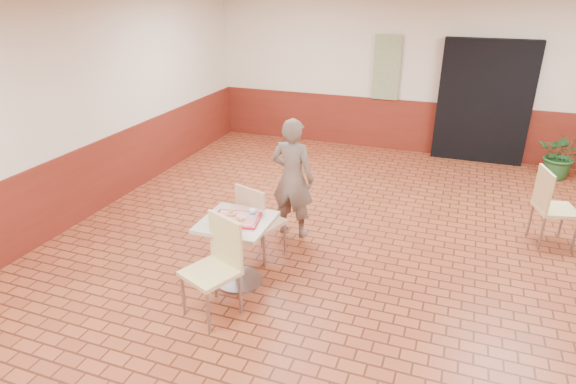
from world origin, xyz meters
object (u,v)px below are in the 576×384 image
(customer, at_px, (293,178))
(chair_second_left, at_px, (551,203))
(ring_donut, at_px, (231,213))
(long_john_donut, at_px, (240,218))
(chair_main_back, at_px, (258,219))
(paper_cup, at_px, (253,213))
(potted_plant, at_px, (562,155))
(chair_main_front, at_px, (217,262))
(serving_tray, at_px, (236,219))
(main_table, at_px, (237,241))

(customer, height_order, chair_second_left, customer)
(ring_donut, xyz_separation_m, long_john_donut, (0.14, -0.08, 0.00))
(chair_main_back, xyz_separation_m, paper_cup, (0.14, -0.45, 0.30))
(chair_second_left, bearing_deg, customer, 91.75)
(potted_plant, bearing_deg, long_john_donut, -128.02)
(chair_main_front, distance_m, customer, 1.82)
(chair_main_front, distance_m, ring_donut, 0.64)
(long_john_donut, xyz_separation_m, potted_plant, (3.71, 4.75, -0.40))
(paper_cup, bearing_deg, customer, 88.93)
(customer, height_order, serving_tray, customer)
(long_john_donut, bearing_deg, chair_main_back, 95.18)
(chair_main_back, bearing_deg, main_table, 107.67)
(ring_donut, relative_size, long_john_donut, 0.74)
(chair_second_left, bearing_deg, chair_main_back, 102.37)
(main_table, relative_size, customer, 0.49)
(main_table, distance_m, long_john_donut, 0.31)
(serving_tray, distance_m, potted_plant, 6.06)
(long_john_donut, bearing_deg, customer, 84.92)
(ring_donut, height_order, potted_plant, ring_donut)
(customer, relative_size, serving_tray, 3.27)
(chair_second_left, bearing_deg, potted_plant, -24.79)
(chair_main_front, relative_size, long_john_donut, 7.37)
(serving_tray, xyz_separation_m, paper_cup, (0.15, 0.08, 0.06))
(long_john_donut, distance_m, potted_plant, 6.04)
(main_table, relative_size, chair_main_front, 0.76)
(main_table, bearing_deg, chair_main_back, 88.91)
(customer, relative_size, long_john_donut, 11.43)
(chair_main_back, distance_m, chair_second_left, 3.65)
(chair_main_front, xyz_separation_m, potted_plant, (3.74, 5.25, -0.16))
(main_table, height_order, chair_second_left, chair_second_left)
(main_table, relative_size, paper_cup, 8.71)
(chair_main_front, xyz_separation_m, chair_second_left, (3.25, 2.68, -0.01))
(main_table, bearing_deg, chair_second_left, 33.23)
(serving_tray, height_order, potted_plant, potted_plant)
(chair_main_front, height_order, serving_tray, chair_main_front)
(main_table, bearing_deg, ring_donut, 148.47)
(chair_main_back, bearing_deg, paper_cup, 126.57)
(paper_cup, bearing_deg, chair_main_back, 107.82)
(chair_main_front, bearing_deg, long_john_donut, 109.99)
(main_table, distance_m, chair_second_left, 3.93)
(serving_tray, height_order, ring_donut, ring_donut)
(chair_main_back, relative_size, paper_cup, 10.96)
(main_table, xyz_separation_m, ring_donut, (-0.08, 0.05, 0.30))
(chair_main_front, xyz_separation_m, customer, (0.14, 1.80, 0.22))
(long_john_donut, distance_m, chair_second_left, 3.90)
(paper_cup, bearing_deg, ring_donut, -172.02)
(ring_donut, bearing_deg, potted_plant, 50.50)
(serving_tray, relative_size, potted_plant, 0.59)
(paper_cup, bearing_deg, potted_plant, 52.05)
(main_table, distance_m, serving_tray, 0.26)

